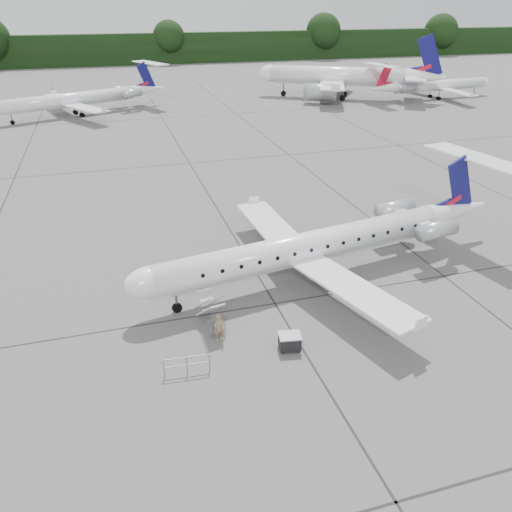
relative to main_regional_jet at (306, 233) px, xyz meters
name	(u,v)px	position (x,y,z in m)	size (l,w,h in m)	color
ground	(337,315)	(0.31, -4.43, -3.29)	(320.00, 320.00, 0.00)	slate
treeline	(139,49)	(0.31, 125.57, 0.71)	(260.00, 4.00, 8.00)	black
main_regional_jet	(306,233)	(0.00, 0.00, 0.00)	(25.68, 18.49, 6.58)	white
airstair	(210,311)	(-6.93, -3.41, -2.26)	(0.85, 2.43, 2.06)	white
passenger	(220,327)	(-6.70, -4.76, -2.50)	(0.58, 0.38, 1.58)	#8D6F4D
safety_railing	(187,366)	(-8.85, -7.01, -2.79)	(2.20, 0.08, 1.00)	gray
baggage_cart	(290,342)	(-3.41, -6.61, -2.82)	(1.09, 0.89, 0.95)	black
bg_narrowbody	(337,67)	(30.00, 60.85, 2.23)	(30.78, 22.16, 11.05)	white
bg_regional_left	(69,93)	(-15.92, 57.89, 0.23)	(26.86, 19.34, 7.05)	white
bg_regional_right	(441,80)	(48.21, 55.33, -0.03)	(24.84, 17.88, 6.52)	white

